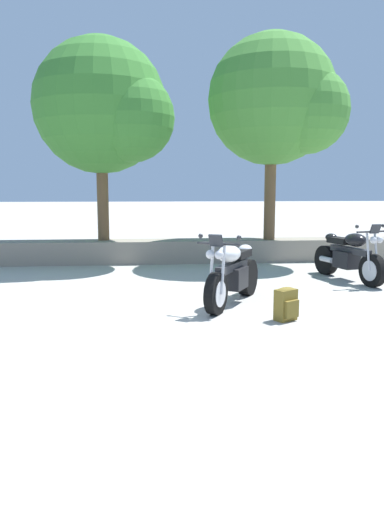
# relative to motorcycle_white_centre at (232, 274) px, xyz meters

# --- Properties ---
(ground_plane) EXTENTS (120.00, 120.00, 0.00)m
(ground_plane) POSITION_rel_motorcycle_white_centre_xyz_m (-2.64, -0.27, -0.49)
(ground_plane) COLOR #A3A099
(stone_wall) EXTENTS (36.00, 0.80, 0.55)m
(stone_wall) POSITION_rel_motorcycle_white_centre_xyz_m (-2.64, 4.53, -0.21)
(stone_wall) COLOR gray
(stone_wall) RESTS_ON ground
(motorcycle_white_centre) EXTENTS (1.21, 1.86, 1.18)m
(motorcycle_white_centre) POSITION_rel_motorcycle_white_centre_xyz_m (0.00, 0.00, 0.00)
(motorcycle_white_centre) COLOR black
(motorcycle_white_centre) RESTS_ON ground
(motorcycle_black_far_right) EXTENTS (0.86, 2.03, 1.18)m
(motorcycle_black_far_right) POSITION_rel_motorcycle_white_centre_xyz_m (2.66, 1.76, 0.00)
(motorcycle_black_far_right) COLOR black
(motorcycle_black_far_right) RESTS_ON ground
(rider_backpack) EXTENTS (0.35, 0.34, 0.47)m
(rider_backpack) POSITION_rel_motorcycle_white_centre_xyz_m (0.58, -1.01, -0.24)
(rider_backpack) COLOR brown
(rider_backpack) RESTS_ON ground
(leafy_tree_mid_left) EXTENTS (3.35, 3.19, 4.82)m
(leafy_tree_mid_left) POSITION_rel_motorcycle_white_centre_xyz_m (-2.26, 4.57, 3.21)
(leafy_tree_mid_left) COLOR brown
(leafy_tree_mid_left) RESTS_ON stone_wall
(leafy_tree_mid_right) EXTENTS (3.27, 3.12, 4.95)m
(leafy_tree_mid_right) POSITION_rel_motorcycle_white_centre_xyz_m (1.86, 4.34, 3.38)
(leafy_tree_mid_right) COLOR brown
(leafy_tree_mid_right) RESTS_ON stone_wall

